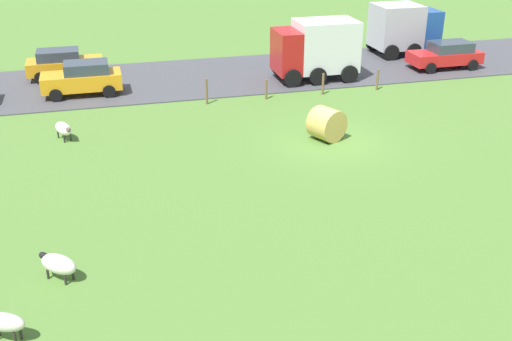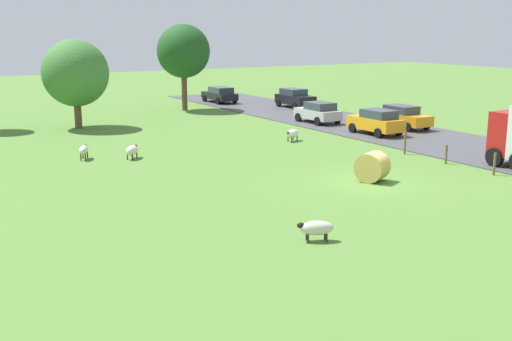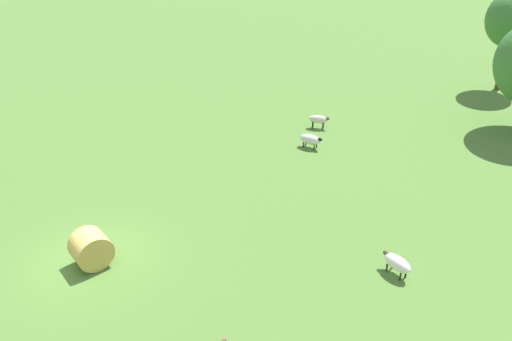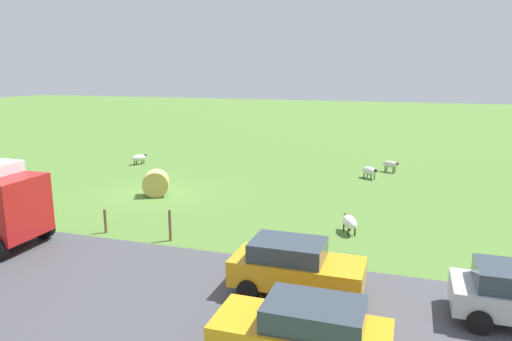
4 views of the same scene
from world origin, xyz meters
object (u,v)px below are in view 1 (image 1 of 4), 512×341
Objects in this scene: car_2 at (446,55)px; hay_bale_0 at (327,124)px; car_0 at (83,78)px; truck_0 at (316,48)px; car_4 at (63,63)px; sheep_1 at (63,129)px; sheep_2 at (58,264)px; sheep_3 at (3,322)px; truck_1 at (404,28)px.

hay_bale_0 is at bearing 129.04° from car_2.
hay_bale_0 is 0.35× the size of car_0.
truck_0 reaches higher than car_0.
car_2 is at bearing -99.46° from car_4.
car_4 is at bearing 74.45° from truck_0.
sheep_1 is 22.46m from car_2.
sheep_2 is 20.25m from car_4.
sheep_3 is (-12.98, 1.11, 0.04)m from sheep_1.
hay_bale_0 is 13.39m from car_0.
hay_bale_0 is 0.35× the size of truck_1.
hay_bale_0 is at bearing -138.56° from car_4.
sheep_1 is at bearing 105.38° from car_2.
truck_0 is at bearing -105.55° from car_4.
sheep_1 is at bearing 0.33° from sheep_2.
sheep_1 is 0.32× the size of car_0.
car_2 is at bearing -88.96° from truck_0.
car_2 reaches higher than hay_bale_0.
car_2 reaches higher than sheep_2.
truck_1 is 20.19m from car_0.
sheep_1 is at bearing 113.36° from truck_0.
hay_bale_0 is 16.56m from car_4.
hay_bale_0 reaches higher than sheep_2.
car_4 is at bearing -2.48° from sheep_3.
truck_1 is at bearing 13.43° from car_2.
truck_1 is 0.95× the size of car_2.
sheep_1 reaches higher than sheep_2.
sheep_3 is at bearing 130.39° from hay_bale_0.
car_0 reaches higher than sheep_3.
truck_1 reaches higher than sheep_2.
truck_1 reaches higher than car_4.
sheep_1 is 11.18m from hay_bale_0.
sheep_3 reaches higher than sheep_2.
sheep_3 is 23.79m from truck_0.
car_4 reaches higher than sheep_2.
car_4 is (3.42, 1.03, -0.04)m from car_0.
hay_bale_0 reaches higher than sheep_1.
truck_1 reaches higher than car_0.
sheep_2 is 21.25m from truck_0.
car_0 is 20.76m from car_2.
car_4 is at bearing 90.39° from truck_1.
car_2 is 22.09m from car_4.
car_2 is (16.61, -21.59, 0.39)m from sheep_2.
sheep_1 is at bearing 115.11° from truck_1.
sheep_1 is 0.31× the size of car_2.
car_4 is at bearing 80.54° from car_2.
truck_0 is 1.10× the size of car_4.
hay_bale_0 is 0.33× the size of car_2.
hay_bale_0 is at bearing -49.61° from sheep_3.
sheep_1 is at bearing 75.35° from hay_bale_0.
car_0 is 3.57m from car_4.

